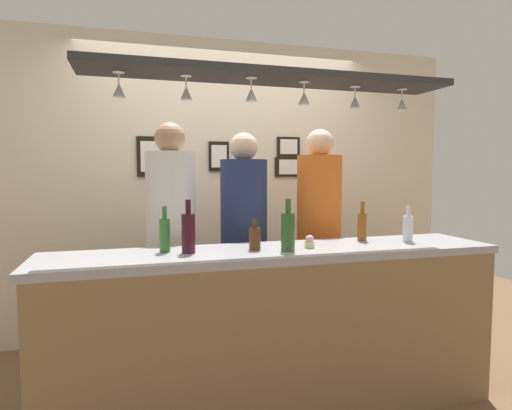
{
  "coord_description": "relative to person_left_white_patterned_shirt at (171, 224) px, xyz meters",
  "views": [
    {
      "loc": [
        -0.83,
        -2.73,
        1.44
      ],
      "look_at": [
        0.0,
        0.1,
        1.21
      ],
      "focal_mm": 30.27,
      "sensor_mm": 36.0,
      "label": 1
    }
  ],
  "objects": [
    {
      "name": "hanging_wineglass_far_left",
      "position": [
        -0.31,
        -0.57,
        0.8
      ],
      "size": [
        0.07,
        0.07,
        0.13
      ],
      "color": "silver",
      "rests_on": "overhead_glass_rack"
    },
    {
      "name": "back_wall",
      "position": [
        0.56,
        0.8,
        0.22
      ],
      "size": [
        4.4,
        0.06,
        2.6
      ],
      "primitive_type": "cube",
      "color": "beige",
      "rests_on": "ground_plane"
    },
    {
      "name": "ground_plane",
      "position": [
        0.56,
        -0.3,
        -1.08
      ],
      "size": [
        8.0,
        8.0,
        0.0
      ],
      "primitive_type": "plane",
      "color": "brown"
    },
    {
      "name": "picture_frame_crest",
      "position": [
        0.49,
        0.76,
        0.5
      ],
      "size": [
        0.18,
        0.02,
        0.26
      ],
      "color": "black",
      "rests_on": "back_wall"
    },
    {
      "name": "person_right_orange_shirt",
      "position": [
        1.12,
        -0.0,
        -0.01
      ],
      "size": [
        0.34,
        0.34,
        1.76
      ],
      "color": "#2D334C",
      "rests_on": "ground_plane"
    },
    {
      "name": "hanging_wineglass_center_left",
      "position": [
        0.4,
        -0.64,
        0.8
      ],
      "size": [
        0.07,
        0.07,
        0.13
      ],
      "color": "silver",
      "rests_on": "overhead_glass_rack"
    },
    {
      "name": "bar_counter",
      "position": [
        0.56,
        -0.8,
        -0.41
      ],
      "size": [
        2.7,
        0.55,
        0.99
      ],
      "color": "#99999E",
      "rests_on": "ground_plane"
    },
    {
      "name": "hanging_wineglass_center_right",
      "position": [
        1.09,
        -0.58,
        0.8
      ],
      "size": [
        0.07,
        0.07,
        0.13
      ],
      "color": "silver",
      "rests_on": "overhead_glass_rack"
    },
    {
      "name": "cupcake",
      "position": [
        0.75,
        -0.67,
        -0.05
      ],
      "size": [
        0.06,
        0.06,
        0.08
      ],
      "color": "beige",
      "rests_on": "bar_counter"
    },
    {
      "name": "picture_frame_caricature",
      "position": [
        -0.08,
        0.76,
        0.49
      ],
      "size": [
        0.26,
        0.02,
        0.34
      ],
      "color": "black",
      "rests_on": "back_wall"
    },
    {
      "name": "hanging_wineglass_left",
      "position": [
        0.04,
        -0.59,
        0.8
      ],
      "size": [
        0.07,
        0.07,
        0.13
      ],
      "color": "silver",
      "rests_on": "overhead_glass_rack"
    },
    {
      "name": "bottle_wine_dark_red",
      "position": [
        0.04,
        -0.62,
        0.03
      ],
      "size": [
        0.08,
        0.08,
        0.3
      ],
      "color": "#380F19",
      "rests_on": "bar_counter"
    },
    {
      "name": "overhead_glass_rack",
      "position": [
        0.56,
        -0.6,
        0.92
      ],
      "size": [
        2.2,
        0.36,
        0.04
      ],
      "primitive_type": "cube",
      "color": "black"
    },
    {
      "name": "hanging_wineglass_right",
      "position": [
        1.43,
        -0.58,
        0.8
      ],
      "size": [
        0.07,
        0.07,
        0.13
      ],
      "color": "silver",
      "rests_on": "overhead_glass_rack"
    },
    {
      "name": "hanging_wineglass_center",
      "position": [
        0.73,
        -0.62,
        0.8
      ],
      "size": [
        0.07,
        0.07,
        0.13
      ],
      "color": "silver",
      "rests_on": "overhead_glass_rack"
    },
    {
      "name": "bottle_champagne_green",
      "position": [
        0.59,
        -0.72,
        0.03
      ],
      "size": [
        0.08,
        0.08,
        0.3
      ],
      "color": "#2D5623",
      "rests_on": "bar_counter"
    },
    {
      "name": "bottle_beer_brown_stubby",
      "position": [
        0.42,
        -0.64,
        -0.02
      ],
      "size": [
        0.07,
        0.07,
        0.18
      ],
      "color": "#512D14",
      "rests_on": "bar_counter"
    },
    {
      "name": "person_left_white_patterned_shirt",
      "position": [
        0.0,
        0.0,
        0.0
      ],
      "size": [
        0.34,
        0.34,
        1.78
      ],
      "color": "#2D334C",
      "rests_on": "ground_plane"
    },
    {
      "name": "picture_frame_upper_small",
      "position": [
        1.15,
        0.76,
        0.59
      ],
      "size": [
        0.22,
        0.02,
        0.18
      ],
      "color": "black",
      "rests_on": "back_wall"
    },
    {
      "name": "picture_frame_lower_pair",
      "position": [
        1.17,
        0.76,
        0.41
      ],
      "size": [
        0.3,
        0.02,
        0.18
      ],
      "color": "black",
      "rests_on": "back_wall"
    },
    {
      "name": "bottle_beer_amber_tall",
      "position": [
        1.19,
        -0.52,
        0.01
      ],
      "size": [
        0.06,
        0.06,
        0.26
      ],
      "color": "brown",
      "rests_on": "bar_counter"
    },
    {
      "name": "bottle_beer_green_import",
      "position": [
        -0.09,
        -0.55,
        0.01
      ],
      "size": [
        0.06,
        0.06,
        0.26
      ],
      "color": "#336B2D",
      "rests_on": "bar_counter"
    },
    {
      "name": "person_middle_navy_shirt",
      "position": [
        0.52,
        0.0,
        -0.04
      ],
      "size": [
        0.34,
        0.34,
        1.72
      ],
      "color": "#2D334C",
      "rests_on": "ground_plane"
    },
    {
      "name": "bottle_soda_clear",
      "position": [
        1.45,
        -0.65,
        0.0
      ],
      "size": [
        0.06,
        0.06,
        0.23
      ],
      "color": "silver",
      "rests_on": "bar_counter"
    }
  ]
}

